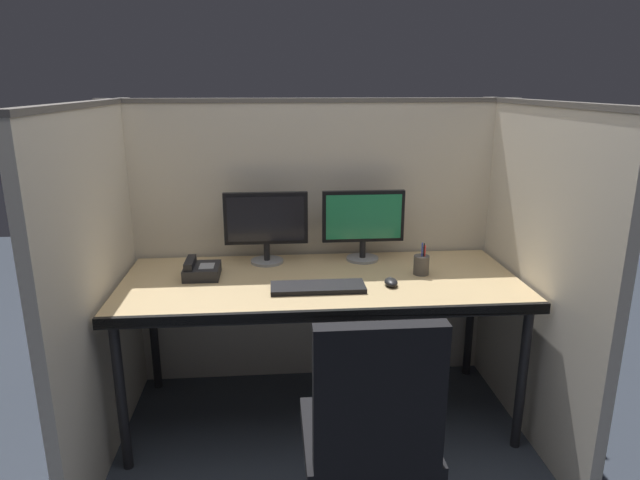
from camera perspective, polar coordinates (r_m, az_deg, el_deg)
ground_plane at (r=2.75m, az=0.66°, el=-20.90°), size 8.00×8.00×0.00m
cubicle_partition_rear at (r=3.07m, az=-0.63°, el=-0.34°), size 2.21×0.06×1.57m
cubicle_partition_left at (r=2.66m, az=-21.68°, el=-4.09°), size 0.06×1.41×1.57m
cubicle_partition_right at (r=2.81m, az=20.94°, el=-2.92°), size 0.06×1.41×1.57m
desk at (r=2.66m, az=0.11°, el=-5.12°), size 1.90×0.80×0.74m
office_chair at (r=2.05m, az=5.04°, el=-22.75°), size 0.52×0.52×0.97m
monitor_left at (r=2.85m, az=-5.60°, el=1.79°), size 0.43×0.17×0.37m
monitor_right at (r=2.89m, az=4.49°, el=2.02°), size 0.43×0.17×0.37m
keyboard_main at (r=2.52m, az=-0.22°, el=-4.90°), size 0.43×0.15×0.02m
computer_mouse at (r=2.59m, az=7.35°, el=-4.34°), size 0.06×0.10×0.04m
pen_cup at (r=2.75m, az=10.44°, el=-2.53°), size 0.08×0.08×0.16m
desk_phone at (r=2.74m, az=-12.22°, el=-3.07°), size 0.17×0.19×0.09m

